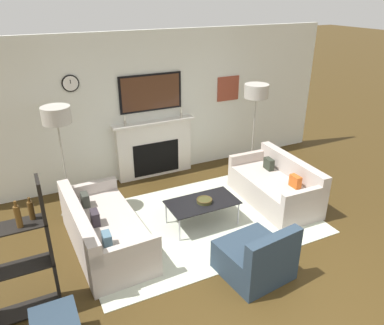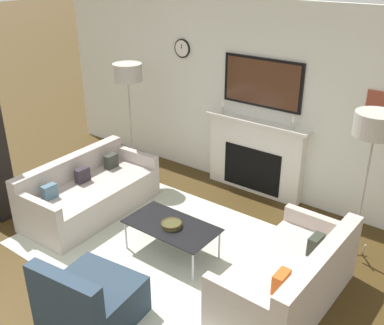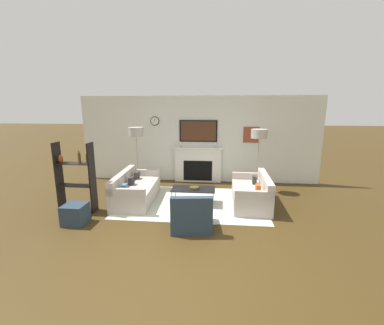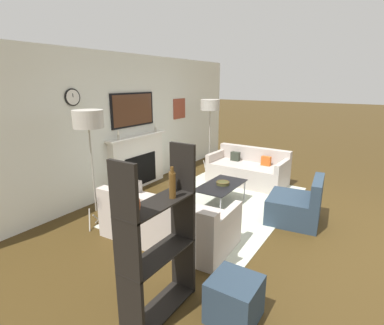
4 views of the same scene
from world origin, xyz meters
The scene contains 12 objects.
ground_plane centered at (0.00, 0.00, 0.00)m, with size 60.00×60.00×0.00m, color #3E2D12.
fireplace_wall centered at (0.00, 4.38, 1.23)m, with size 7.55×0.28×2.70m.
area_rug centered at (0.00, 2.42, 0.01)m, with size 3.56×2.37×0.01m.
couch_left centered at (-1.47, 2.41, 0.27)m, with size 0.95×1.87×0.73m.
couch_right centered at (1.47, 2.42, 0.28)m, with size 0.88×1.67×0.75m.
armchair centered at (0.11, 1.04, 0.25)m, with size 0.87×0.86×0.75m.
coffee_table centered at (0.03, 2.34, 0.37)m, with size 1.07×0.58×0.40m.
decorative_bowl centered at (0.05, 2.32, 0.43)m, with size 0.24×0.24×0.06m.
floor_lamp_left centered at (-1.75, 3.55, 1.64)m, with size 0.42×0.42×1.80m.
floor_lamp_right centered at (1.75, 3.55, 1.62)m, with size 0.45×0.45×1.77m.
shelf_unit centered at (-2.59, 1.65, 0.79)m, with size 0.83×0.28×1.60m.
ottoman centered at (-2.29, 1.00, 0.21)m, with size 0.44×0.44×0.42m.
Camera 3 is at (0.59, -3.67, 2.39)m, focal length 24.00 mm.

